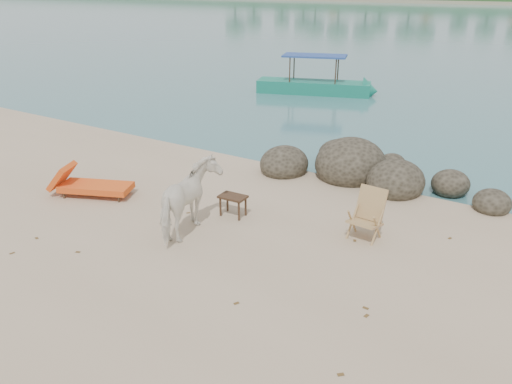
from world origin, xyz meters
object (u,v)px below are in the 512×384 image
lounge_chair (96,184)px  deck_chair (365,217)px  boulders (359,170)px  boat_near (315,61)px  side_table (233,207)px  cow (190,201)px

lounge_chair → deck_chair: size_ratio=2.14×
boulders → boat_near: 11.65m
boulders → side_table: (-1.55, -3.81, -0.02)m
side_table → boulders: bearing=65.6°
lounge_chair → boat_near: (-1.03, 14.47, 1.15)m
side_table → cow: bearing=-105.5°
boulders → boat_near: size_ratio=1.07×
boat_near → side_table: bearing=-89.4°
lounge_chair → cow: bearing=-28.3°
deck_chair → lounge_chair: bearing=-163.3°
deck_chair → cow: bearing=-147.1°
lounge_chair → boat_near: bearing=71.3°
boulders → lounge_chair: size_ratio=2.94×
boulders → lounge_chair: bearing=-137.8°
side_table → lounge_chair: bearing=-169.0°
boulders → boat_near: bearing=122.2°
boulders → side_table: size_ratio=10.59×
cow → deck_chair: (3.21, 1.74, -0.25)m
cow → deck_chair: 3.66m
side_table → boat_near: size_ratio=0.10×
lounge_chair → boat_near: 14.56m
cow → boat_near: boat_near is taller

